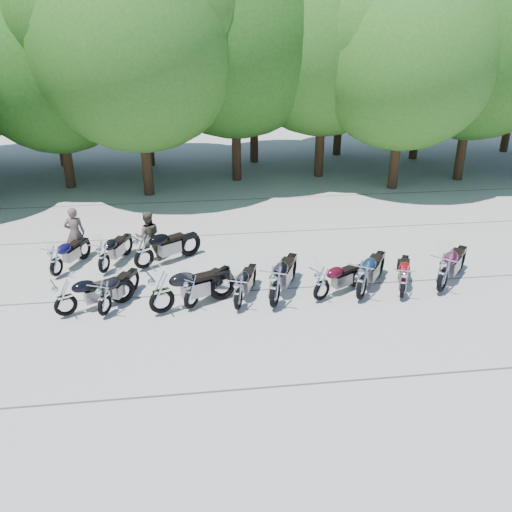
{
  "coord_description": "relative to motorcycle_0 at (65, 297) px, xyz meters",
  "views": [
    {
      "loc": [
        -1.77,
        -12.41,
        7.39
      ],
      "look_at": [
        0.0,
        1.5,
        1.1
      ],
      "focal_mm": 38.0,
      "sensor_mm": 36.0,
      "label": 1
    }
  ],
  "objects": [
    {
      "name": "motorcycle_7",
      "position": [
        8.02,
        -0.08,
        0.07
      ],
      "size": [
        1.96,
        2.37,
        1.35
      ],
      "primitive_type": null,
      "rotation": [
        0.0,
        0.0,
        2.53
      ],
      "color": "#0E213E",
      "rests_on": "ground"
    },
    {
      "name": "motorcycle_2",
      "position": [
        2.52,
        -0.19,
        0.1
      ],
      "size": [
        2.59,
        1.66,
        1.41
      ],
      "primitive_type": null,
      "rotation": [
        0.0,
        0.0,
        1.97
      ],
      "color": "black",
      "rests_on": "ground"
    },
    {
      "name": "motorcycle_3",
      "position": [
        3.29,
        0.02,
        -0.03
      ],
      "size": [
        1.8,
        1.96,
        1.15
      ],
      "primitive_type": null,
      "rotation": [
        0.0,
        0.0,
        2.44
      ],
      "color": "black",
      "rests_on": "ground"
    },
    {
      "name": "tree_2",
      "position": [
        -2.09,
        12.24,
        4.71
      ],
      "size": [
        7.31,
        7.31,
        8.97
      ],
      "color": "#3A2614",
      "rests_on": "ground"
    },
    {
      "name": "tree_7",
      "position": [
        16.37,
        11.18,
        5.79
      ],
      "size": [
        8.79,
        8.79,
        10.79
      ],
      "color": "#3A2614",
      "rests_on": "ground"
    },
    {
      "name": "motorcycle_5",
      "position": [
        5.54,
        -0.22,
        0.1
      ],
      "size": [
        1.73,
        2.58,
        1.41
      ],
      "primitive_type": null,
      "rotation": [
        0.0,
        0.0,
        2.71
      ],
      "color": "black",
      "rests_on": "ground"
    },
    {
      "name": "rider_0",
      "position": [
        -0.38,
        3.95,
        0.27
      ],
      "size": [
        0.67,
        0.46,
        1.75
      ],
      "primitive_type": "imported",
      "rotation": [
        0.0,
        0.0,
        3.22
      ],
      "color": "brown",
      "rests_on": "ground"
    },
    {
      "name": "motorcycle_0",
      "position": [
        0.0,
        0.0,
        0.0
      ],
      "size": [
        2.21,
        1.49,
        1.21
      ],
      "primitive_type": null,
      "rotation": [
        0.0,
        0.0,
        2.01
      ],
      "color": "black",
      "rests_on": "ground"
    },
    {
      "name": "tree_6",
      "position": [
        12.72,
        10.22,
        5.21
      ],
      "size": [
        8.0,
        8.0,
        9.82
      ],
      "color": "#3A2614",
      "rests_on": "ground"
    },
    {
      "name": "ground",
      "position": [
        5.17,
        -0.6,
        -0.6
      ],
      "size": [
        90.0,
        90.0,
        0.0
      ],
      "primitive_type": "plane",
      "color": "#A19D92",
      "rests_on": "ground"
    },
    {
      "name": "tree_14",
      "position": [
        15.85,
        15.49,
        5.22
      ],
      "size": [
        8.02,
        8.02,
        9.84
      ],
      "color": "#3A2614",
      "rests_on": "ground"
    },
    {
      "name": "tree_13",
      "position": [
        11.86,
        16.87,
        5.43
      ],
      "size": [
        8.31,
        8.31,
        10.2
      ],
      "color": "#3A2614",
      "rests_on": "ground"
    },
    {
      "name": "rider_1",
      "position": [
        1.98,
        3.47,
        0.24
      ],
      "size": [
        0.89,
        0.73,
        1.68
      ],
      "primitive_type": "imported",
      "rotation": [
        0.0,
        0.0,
        3.26
      ],
      "color": "brown",
      "rests_on": "ground"
    },
    {
      "name": "tree_4",
      "position": [
        5.7,
        12.49,
        6.03
      ],
      "size": [
        9.13,
        9.13,
        11.2
      ],
      "color": "#3A2614",
      "rests_on": "ground"
    },
    {
      "name": "tree_10",
      "position": [
        -3.12,
        16.37,
        5.05
      ],
      "size": [
        7.78,
        7.78,
        9.55
      ],
      "color": "#3A2614",
      "rests_on": "ground"
    },
    {
      "name": "motorcycle_1",
      "position": [
        1.01,
        -0.08,
        -0.02
      ],
      "size": [
        1.41,
        2.14,
        1.17
      ],
      "primitive_type": null,
      "rotation": [
        0.0,
        0.0,
        2.72
      ],
      "color": "black",
      "rests_on": "ground"
    },
    {
      "name": "motorcycle_10",
      "position": [
        -0.75,
        2.51,
        -0.02
      ],
      "size": [
        1.4,
        2.13,
        1.16
      ],
      "primitive_type": null,
      "rotation": [
        0.0,
        0.0,
        2.72
      ],
      "color": "#0C0C37",
      "rests_on": "ground"
    },
    {
      "name": "motorcycle_12",
      "position": [
        1.87,
        2.68,
        0.08
      ],
      "size": [
        2.41,
        1.94,
        1.36
      ],
      "primitive_type": null,
      "rotation": [
        0.0,
        0.0,
        2.16
      ],
      "color": "black",
      "rests_on": "ground"
    },
    {
      "name": "tree_5",
      "position": [
        9.78,
        12.6,
        5.97
      ],
      "size": [
        9.04,
        9.04,
        11.1
      ],
      "color": "#3A2614",
      "rests_on": "ground"
    },
    {
      "name": "motorcycle_9",
      "position": [
        10.44,
        0.05,
        0.09
      ],
      "size": [
        2.19,
        2.33,
        1.39
      ],
      "primitive_type": null,
      "rotation": [
        0.0,
        0.0,
        2.41
      ],
      "color": "#3C081F",
      "rests_on": "ground"
    },
    {
      "name": "tree_3",
      "position": [
        1.6,
        10.64,
        5.72
      ],
      "size": [
        8.7,
        8.7,
        10.67
      ],
      "color": "#3A2614",
      "rests_on": "ground"
    },
    {
      "name": "motorcycle_11",
      "position": [
        0.66,
        2.57,
        -0.0
      ],
      "size": [
        1.37,
        2.22,
        1.2
      ],
      "primitive_type": null,
      "rotation": [
        0.0,
        0.0,
        2.77
      ],
      "color": "black",
      "rests_on": "ground"
    },
    {
      "name": "motorcycle_4",
      "position": [
        4.55,
        -0.2,
        -0.03
      ],
      "size": [
        1.3,
        2.12,
        1.15
      ],
      "primitive_type": null,
      "rotation": [
        0.0,
        0.0,
        2.78
      ],
      "color": "black",
      "rests_on": "ground"
    },
    {
      "name": "motorcycle_6",
      "position": [
        6.89,
        0.0,
        -0.02
      ],
      "size": [
        2.09,
        1.59,
        1.17
      ],
      "primitive_type": null,
      "rotation": [
        0.0,
        0.0,
        2.11
      ],
      "color": "#400815",
      "rests_on": "ground"
    },
    {
      "name": "tree_12",
      "position": [
        6.97,
        15.87,
        5.12
      ],
      "size": [
        7.88,
        7.88,
        9.67
      ],
      "color": "#3A2614",
      "rests_on": "ground"
    },
    {
      "name": "tree_11",
      "position": [
        1.41,
        15.83,
        4.89
      ],
      "size": [
        7.56,
        7.56,
        9.28
      ],
      "color": "#3A2614",
      "rests_on": "ground"
    },
    {
      "name": "motorcycle_8",
      "position": [
        9.18,
        -0.15,
        -0.03
      ],
      "size": [
        1.37,
        2.11,
        1.15
      ],
      "primitive_type": null,
      "rotation": [
        0.0,
        0.0,
        2.74
      ],
      "color": "#8C0507",
      "rests_on": "ground"
    }
  ]
}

